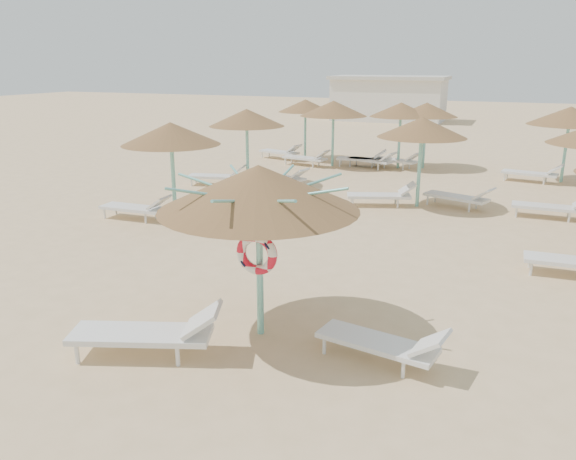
% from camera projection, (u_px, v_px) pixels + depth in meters
% --- Properties ---
extents(ground, '(120.00, 120.00, 0.00)m').
position_uv_depth(ground, '(276.00, 334.00, 9.06)').
color(ground, '#DEB887').
rests_on(ground, ground).
extents(main_palapa, '(3.07, 3.07, 2.75)m').
position_uv_depth(main_palapa, '(259.00, 189.00, 8.42)').
color(main_palapa, '#72C6B9').
rests_on(main_palapa, ground).
extents(lounger_main_a, '(2.32, 1.39, 0.81)m').
position_uv_depth(lounger_main_a, '(151.00, 332.00, 8.29)').
color(lounger_main_a, white).
rests_on(lounger_main_a, ground).
extents(lounger_main_b, '(1.96, 0.90, 0.69)m').
position_uv_depth(lounger_main_b, '(385.00, 343.00, 8.10)').
color(lounger_main_b, white).
rests_on(lounger_main_b, ground).
extents(palapa_field, '(19.64, 13.63, 2.72)m').
position_uv_depth(palapa_field, '(453.00, 125.00, 17.82)').
color(palapa_field, '#72C6B9').
rests_on(palapa_field, ground).
extents(service_hut, '(8.40, 4.40, 3.25)m').
position_uv_depth(service_hut, '(389.00, 98.00, 41.79)').
color(service_hut, silver).
rests_on(service_hut, ground).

